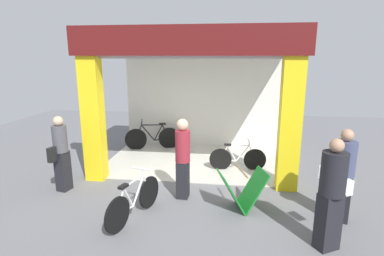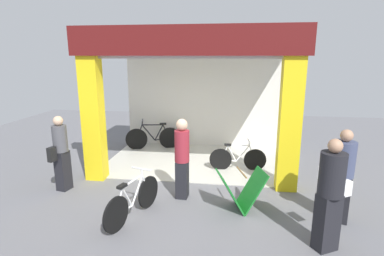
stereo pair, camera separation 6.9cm
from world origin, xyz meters
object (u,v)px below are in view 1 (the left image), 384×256
(bicycle_inside_1, at_px, (237,158))
(bicycle_inside_0, at_px, (153,138))
(pedestrian_0, at_px, (183,158))
(pedestrian_1, at_px, (332,193))
(pedestrian_3, at_px, (61,153))
(pedestrian_2, at_px, (342,174))
(bicycle_parked_0, at_px, (134,201))
(sandwich_board_sign, at_px, (242,190))

(bicycle_inside_1, bearing_deg, bicycle_inside_0, 150.23)
(bicycle_inside_0, distance_m, pedestrian_0, 3.61)
(pedestrian_1, bearing_deg, pedestrian_3, 164.35)
(pedestrian_1, bearing_deg, pedestrian_2, 63.70)
(bicycle_inside_1, relative_size, pedestrian_3, 0.88)
(bicycle_parked_0, bearing_deg, pedestrian_1, -8.12)
(sandwich_board_sign, height_order, pedestrian_2, pedestrian_2)
(pedestrian_0, xyz_separation_m, pedestrian_1, (2.49, -1.45, 0.06))
(bicycle_inside_1, relative_size, sandwich_board_sign, 1.43)
(sandwich_board_sign, relative_size, pedestrian_2, 0.60)
(pedestrian_3, bearing_deg, bicycle_inside_1, 24.23)
(sandwich_board_sign, height_order, pedestrian_0, pedestrian_0)
(pedestrian_1, height_order, pedestrian_3, pedestrian_1)
(pedestrian_3, bearing_deg, sandwich_board_sign, -5.51)
(bicycle_inside_0, xyz_separation_m, pedestrian_0, (1.49, -3.25, 0.49))
(bicycle_inside_1, relative_size, pedestrian_1, 0.83)
(pedestrian_0, relative_size, pedestrian_1, 0.96)
(bicycle_inside_0, bearing_deg, pedestrian_3, -110.15)
(bicycle_inside_1, height_order, pedestrian_1, pedestrian_1)
(pedestrian_0, distance_m, pedestrian_2, 2.99)
(bicycle_parked_0, xyz_separation_m, pedestrian_1, (3.23, -0.46, 0.58))
(bicycle_inside_0, distance_m, pedestrian_3, 3.49)
(pedestrian_3, bearing_deg, bicycle_inside_0, 69.85)
(bicycle_parked_0, height_order, pedestrian_0, pedestrian_0)
(bicycle_parked_0, distance_m, pedestrian_1, 3.31)
(pedestrian_0, distance_m, pedestrian_3, 2.68)
(sandwich_board_sign, xyz_separation_m, pedestrian_0, (-1.21, 0.37, 0.48))
(bicycle_inside_0, bearing_deg, pedestrian_1, -49.70)
(bicycle_parked_0, xyz_separation_m, sandwich_board_sign, (1.95, 0.61, 0.04))
(sandwich_board_sign, distance_m, pedestrian_2, 1.81)
(sandwich_board_sign, bearing_deg, bicycle_inside_0, 126.72)
(bicycle_inside_0, xyz_separation_m, pedestrian_1, (3.99, -4.70, 0.55))
(pedestrian_3, bearing_deg, pedestrian_0, -0.09)
(bicycle_inside_0, distance_m, bicycle_inside_1, 3.06)
(bicycle_inside_1, bearing_deg, bicycle_parked_0, -124.90)
(bicycle_inside_0, distance_m, pedestrian_2, 5.86)
(pedestrian_1, relative_size, pedestrian_3, 1.06)
(sandwich_board_sign, height_order, pedestrian_3, pedestrian_3)
(bicycle_inside_1, xyz_separation_m, bicycle_parked_0, (-1.90, -2.72, 0.03))
(bicycle_inside_0, distance_m, bicycle_parked_0, 4.31)
(bicycle_inside_0, height_order, bicycle_inside_1, bicycle_inside_0)
(pedestrian_2, bearing_deg, bicycle_inside_0, 139.48)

